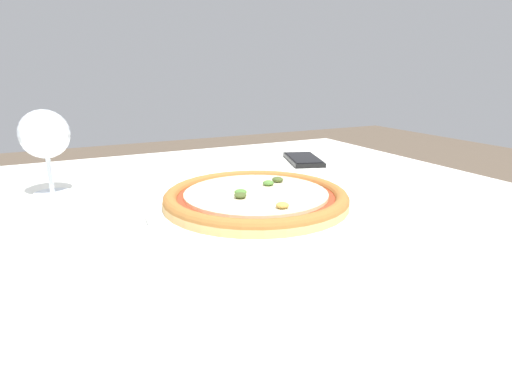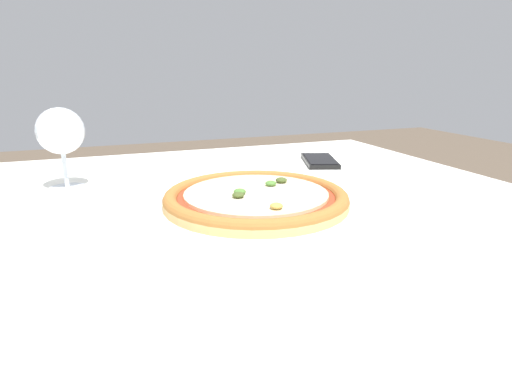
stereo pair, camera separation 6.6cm
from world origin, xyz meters
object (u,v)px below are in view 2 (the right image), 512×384
Objects in this scene: dining_table at (134,261)px; pizza_plate at (256,200)px; wine_glass_far_left at (61,133)px; cell_phone at (320,161)px.

pizza_plate reaches higher than dining_table.
wine_glass_far_left reaches higher than dining_table.
cell_phone is (0.45, 0.22, 0.09)m from dining_table.
wine_glass_far_left reaches higher than pizza_plate.
wine_glass_far_left reaches higher than cell_phone.
cell_phone is at bearing 46.17° from pizza_plate.
pizza_plate is at bearing -40.08° from wine_glass_far_left.
cell_phone is (0.55, 0.04, -0.10)m from wine_glass_far_left.
wine_glass_far_left is at bearing -176.19° from cell_phone.
wine_glass_far_left is 0.56m from cell_phone.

